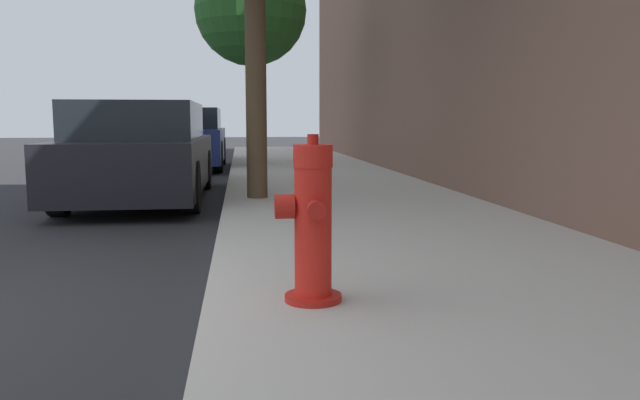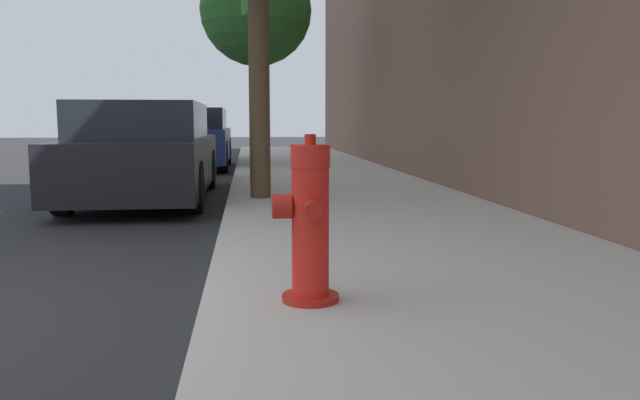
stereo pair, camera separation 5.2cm
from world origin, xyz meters
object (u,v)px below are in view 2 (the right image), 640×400
Objects in this scene: fire_hydrant at (309,225)px; street_tree_far at (256,10)px; parked_car_near at (146,153)px; parked_car_mid at (189,139)px.

street_tree_far is at bearing 90.57° from fire_hydrant.
parked_car_near is 5.87m from parked_car_mid.
parked_car_near is at bearing -90.42° from parked_car_mid.
parked_car_mid is 0.88× the size of street_tree_far.
parked_car_near is at bearing 106.95° from fire_hydrant.
fire_hydrant is 0.20× the size of street_tree_far.
fire_hydrant is 0.20× the size of parked_car_near.
fire_hydrant is 5.97m from parked_car_near.
parked_car_near reaches higher than fire_hydrant.
parked_car_mid is (0.04, 5.87, 0.02)m from parked_car_near.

